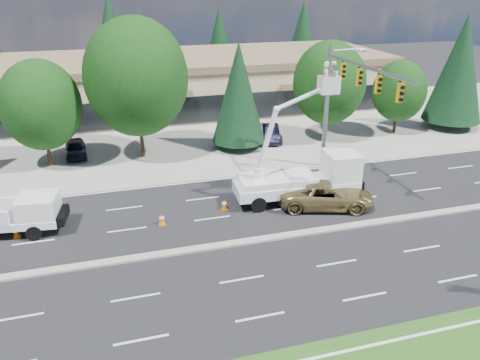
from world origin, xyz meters
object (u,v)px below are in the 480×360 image
object	(u,v)px
utility_pickup	(15,218)
bucket_truck	(307,172)
signal_mast	(342,94)
minivan	(326,195)

from	to	relation	value
utility_pickup	bucket_truck	distance (m)	17.45
signal_mast	utility_pickup	bearing A→B (deg)	-173.36
signal_mast	minivan	world-z (taller)	signal_mast
signal_mast	utility_pickup	xyz separation A→B (m)	(-21.02, -2.45, -5.16)
utility_pickup	bucket_truck	bearing A→B (deg)	5.84
bucket_truck	minivan	world-z (taller)	bucket_truck
bucket_truck	minivan	size ratio (longest dim) A/B	1.50
signal_mast	bucket_truck	size ratio (longest dim) A/B	1.16
signal_mast	bucket_truck	xyz separation A→B (m)	(-3.61, -2.88, -4.18)
signal_mast	minivan	bearing A→B (deg)	-123.43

